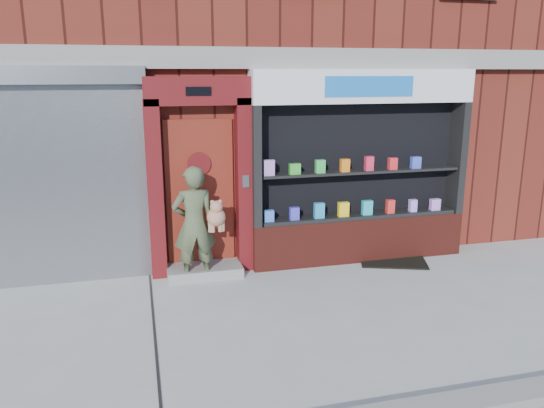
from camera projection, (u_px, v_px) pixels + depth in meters
name	position (u px, v px, depth m)	size (l,w,h in m)	color
ground	(283.00, 319.00, 6.52)	(80.00, 80.00, 0.00)	#9E9E99
building	(208.00, 21.00, 11.18)	(12.00, 8.16, 8.00)	#591B14
shutter_bay	(33.00, 166.00, 7.19)	(3.10, 0.30, 3.04)	gray
red_door_bay	(200.00, 178.00, 7.73)	(1.52, 0.58, 2.90)	#560E12
pharmacy_bay	(360.00, 176.00, 8.31)	(3.50, 0.41, 3.00)	maroon
woman	(196.00, 224.00, 7.55)	(0.76, 0.44, 1.69)	#495336
doormat	(393.00, 260.00, 8.51)	(1.03, 0.72, 0.03)	black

